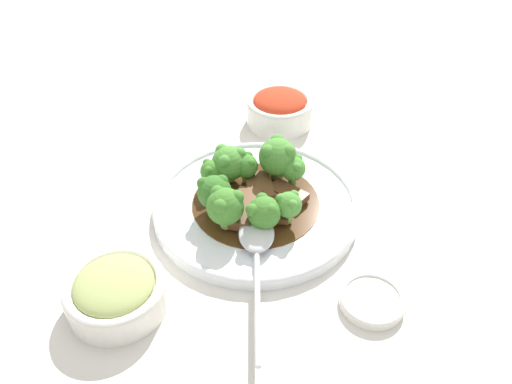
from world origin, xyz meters
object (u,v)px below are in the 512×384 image
beef_strip_2 (287,191)px  beef_strip_3 (245,209)px  beef_strip_1 (278,206)px  broccoli_floret_7 (293,168)px  broccoli_floret_5 (261,212)px  sauce_dish (372,300)px  main_plate (256,205)px  broccoli_floret_2 (278,156)px  broccoli_floret_6 (212,171)px  broccoli_floret_8 (246,166)px  broccoli_floret_3 (225,206)px  beef_strip_0 (259,187)px  side_bowl_kimchi (280,108)px  broccoli_floret_0 (229,162)px  broccoli_floret_4 (289,205)px  broccoli_floret_1 (215,192)px  serving_spoon (257,243)px  side_bowl_appetizer (116,291)px

beef_strip_2 → beef_strip_3: size_ratio=0.74×
beef_strip_1 → broccoli_floret_7: 0.06m
beef_strip_1 → broccoli_floret_5: (-0.03, -0.03, 0.02)m
beef_strip_2 → sauce_dish: 0.19m
main_plate → broccoli_floret_2: broccoli_floret_2 is taller
main_plate → broccoli_floret_6: broccoli_floret_6 is taller
broccoli_floret_8 → broccoli_floret_3: bearing=-115.9°
beef_strip_1 → broccoli_floret_2: size_ratio=1.06×
broccoli_floret_5 → broccoli_floret_8: broccoli_floret_5 is taller
beef_strip_0 → side_bowl_kimchi: size_ratio=0.51×
beef_strip_0 → broccoli_floret_0: 0.05m
broccoli_floret_3 → broccoli_floret_4: 0.08m
broccoli_floret_2 → broccoli_floret_6: 0.09m
main_plate → side_bowl_kimchi: (0.08, 0.21, 0.02)m
beef_strip_0 → broccoli_floret_0: bearing=138.4°
broccoli_floret_5 → broccoli_floret_1: bearing=138.4°
broccoli_floret_5 → broccoli_floret_8: bearing=91.0°
broccoli_floret_4 → serving_spoon: bearing=-142.8°
main_plate → broccoli_floret_0: 0.07m
beef_strip_2 → broccoli_floret_1: broccoli_floret_1 is taller
broccoli_floret_8 → side_bowl_appetizer: 0.25m
broccoli_floret_8 → side_bowl_appetizer: size_ratio=0.37×
beef_strip_0 → broccoli_floret_5: 0.08m
serving_spoon → broccoli_floret_7: bearing=56.7°
broccoli_floret_1 → broccoli_floret_6: 0.05m
beef_strip_2 → serving_spoon: 0.11m
broccoli_floret_5 → beef_strip_1: bearing=45.8°
sauce_dish → beef_strip_2: bearing=106.3°
broccoli_floret_1 → sauce_dish: 0.24m
broccoli_floret_1 → side_bowl_kimchi: 0.26m
side_bowl_appetizer → side_bowl_kimchi: bearing=51.6°
broccoli_floret_7 → broccoli_floret_6: bearing=170.2°
broccoli_floret_6 → serving_spoon: size_ratio=0.18×
beef_strip_0 → beef_strip_1: (0.02, -0.04, -0.00)m
broccoli_floret_4 → beef_strip_3: bearing=153.7°
broccoli_floret_4 → broccoli_floret_8: 0.10m
broccoli_floret_7 → broccoli_floret_8: same height
broccoli_floret_6 → broccoli_floret_7: size_ratio=0.89×
broccoli_floret_3 → side_bowl_kimchi: (0.13, 0.25, -0.03)m
main_plate → broccoli_floret_1: bearing=-174.1°
side_bowl_kimchi → side_bowl_appetizer: side_bowl_kimchi is taller
broccoli_floret_1 → broccoli_floret_5: broccoli_floret_1 is taller
beef_strip_3 → broccoli_floret_8: (0.01, 0.07, 0.02)m
beef_strip_2 → side_bowl_kimchi: (0.04, 0.21, 0.00)m
broccoli_floret_0 → main_plate: bearing=-62.3°
broccoli_floret_2 → broccoli_floret_5: 0.11m
broccoli_floret_7 → side_bowl_appetizer: bearing=-147.8°
main_plate → side_bowl_appetizer: size_ratio=2.47×
broccoli_floret_4 → broccoli_floret_5: (-0.04, -0.00, -0.00)m
sauce_dish → beef_strip_0: bearing=114.2°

